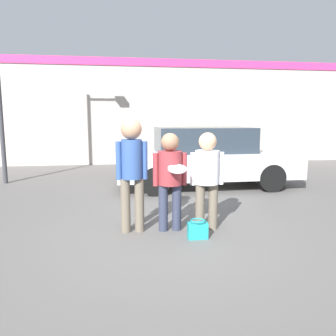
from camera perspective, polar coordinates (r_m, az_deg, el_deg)
name	(u,v)px	position (r m, az deg, el deg)	size (l,w,h in m)	color
ground_plane	(170,231)	(5.38, 0.39, -10.99)	(56.00, 56.00, 0.00)	#5B5956
storefront_building	(139,111)	(13.15, -5.14, 9.80)	(24.00, 0.22, 4.10)	#B2A89E
person_left	(132,165)	(5.15, -6.32, 0.56)	(0.49, 0.33, 1.81)	#665B4C
person_middle_with_frisbee	(170,174)	(5.20, 0.36, -0.97)	(0.55, 0.60, 1.58)	#2D3347
person_right	(207,173)	(5.30, 6.83, -0.81)	(0.55, 0.38, 1.59)	#665B4C
parked_car_near	(206,157)	(8.65, 6.59, 1.83)	(4.67, 1.79, 1.58)	silver
street_lamp	(8,58)	(10.17, -26.14, 16.86)	(1.51, 0.35, 5.47)	#38383D
shrub	(226,149)	(13.06, 10.02, 3.23)	(1.21, 1.21, 1.21)	#387A3D
handbag	(198,230)	(5.06, 5.18, -10.64)	(0.30, 0.23, 0.29)	teal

